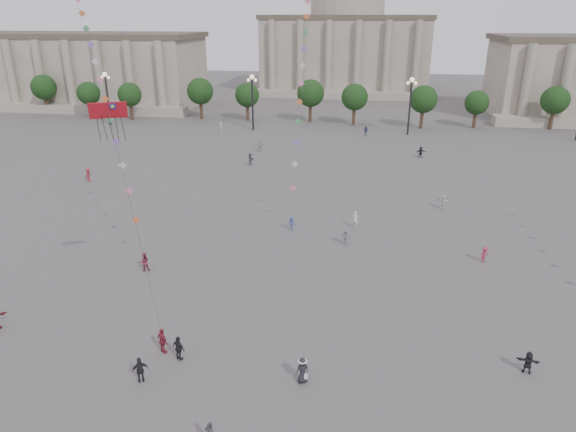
# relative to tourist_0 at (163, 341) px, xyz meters

# --- Properties ---
(ground) EXTENTS (360.00, 360.00, 0.00)m
(ground) POSITION_rel_tourist_0_xyz_m (5.67, 1.36, -0.94)
(ground) COLOR #565451
(ground) RESTS_ON ground
(hall_west) EXTENTS (84.00, 26.22, 17.20)m
(hall_west) POSITION_rel_tourist_0_xyz_m (-69.33, 95.25, 7.49)
(hall_west) COLOR gray
(hall_west) RESTS_ON ground
(hall_central) EXTENTS (48.30, 34.30, 35.50)m
(hall_central) POSITION_rel_tourist_0_xyz_m (5.67, 130.58, 13.29)
(hall_central) COLOR gray
(hall_central) RESTS_ON ground
(tree_row) EXTENTS (137.12, 5.12, 8.00)m
(tree_row) POSITION_rel_tourist_0_xyz_m (5.67, 79.36, 4.45)
(tree_row) COLOR #3B2A1D
(tree_row) RESTS_ON ground
(lamp_post_far_west) EXTENTS (2.00, 0.90, 10.65)m
(lamp_post_far_west) POSITION_rel_tourist_0_xyz_m (-39.33, 71.36, 6.41)
(lamp_post_far_west) COLOR #262628
(lamp_post_far_west) RESTS_ON ground
(lamp_post_mid_west) EXTENTS (2.00, 0.90, 10.65)m
(lamp_post_mid_west) POSITION_rel_tourist_0_xyz_m (-9.33, 71.36, 6.41)
(lamp_post_mid_west) COLOR #262628
(lamp_post_mid_west) RESTS_ON ground
(lamp_post_mid_east) EXTENTS (2.00, 0.90, 10.65)m
(lamp_post_mid_east) POSITION_rel_tourist_0_xyz_m (20.67, 71.36, 6.41)
(lamp_post_mid_east) COLOR #262628
(lamp_post_mid_east) RESTS_ON ground
(person_crowd_0) EXTENTS (1.19, 0.88, 1.88)m
(person_crowd_0) POSITION_rel_tourist_0_xyz_m (12.78, 69.36, -0.00)
(person_crowd_0) COLOR navy
(person_crowd_0) RESTS_ON ground
(person_crowd_2) EXTENTS (0.78, 1.24, 1.85)m
(person_crowd_2) POSITION_rel_tourist_0_xyz_m (-24.40, 35.01, -0.01)
(person_crowd_2) COLOR maroon
(person_crowd_2) RESTS_ON ground
(person_crowd_3) EXTENTS (1.48, 0.70, 1.53)m
(person_crowd_3) POSITION_rel_tourist_0_xyz_m (23.78, 1.55, -0.17)
(person_crowd_3) COLOR #222328
(person_crowd_3) RESTS_ON ground
(person_crowd_4) EXTENTS (1.78, 1.39, 1.88)m
(person_crowd_4) POSITION_rel_tourist_0_xyz_m (-4.56, 54.91, 0.00)
(person_crowd_4) COLOR #B9B8B5
(person_crowd_4) RESTS_ON ground
(person_crowd_6) EXTENTS (1.27, 0.96, 1.74)m
(person_crowd_6) POSITION_rel_tourist_0_xyz_m (11.36, 19.41, -0.07)
(person_crowd_6) COLOR #5C5B60
(person_crowd_6) RESTS_ON ground
(person_crowd_7) EXTENTS (1.59, 1.39, 1.74)m
(person_crowd_7) POSITION_rel_tourist_0_xyz_m (22.23, 31.33, -0.07)
(person_crowd_7) COLOR white
(person_crowd_7) RESTS_ON ground
(person_crowd_8) EXTENTS (1.13, 1.07, 1.54)m
(person_crowd_8) POSITION_rel_tourist_0_xyz_m (24.22, 17.52, -0.17)
(person_crowd_8) COLOR #9C2A42
(person_crowd_8) RESTS_ON ground
(person_crowd_9) EXTENTS (1.68, 1.03, 1.72)m
(person_crowd_9) POSITION_rel_tourist_0_xyz_m (21.65, 54.84, -0.08)
(person_crowd_9) COLOR black
(person_crowd_9) RESTS_ON ground
(person_crowd_10) EXTENTS (0.58, 0.72, 1.73)m
(person_crowd_10) POSITION_rel_tourist_0_xyz_m (-15.27, 69.36, -0.07)
(person_crowd_10) COLOR silver
(person_crowd_10) RESTS_ON ground
(person_crowd_12) EXTENTS (1.55, 1.70, 1.88)m
(person_crowd_12) POSITION_rel_tourist_0_xyz_m (-4.32, 46.50, 0.00)
(person_crowd_12) COLOR slate
(person_crowd_12) RESTS_ON ground
(person_crowd_13) EXTENTS (0.82, 0.72, 1.88)m
(person_crowd_13) POSITION_rel_tourist_0_xyz_m (12.16, 23.99, 0.00)
(person_crowd_13) COLOR silver
(person_crowd_13) RESTS_ON ground
(tourist_0) EXTENTS (1.16, 1.01, 1.88)m
(tourist_0) POSITION_rel_tourist_0_xyz_m (0.00, 0.00, 0.00)
(tourist_0) COLOR maroon
(tourist_0) RESTS_ON ground
(tourist_1) EXTENTS (1.12, 0.84, 1.77)m
(tourist_1) POSITION_rel_tourist_0_xyz_m (1.33, -0.56, -0.05)
(tourist_1) COLOR black
(tourist_1) RESTS_ON ground
(tourist_4) EXTENTS (1.11, 0.88, 1.75)m
(tourist_4) POSITION_rel_tourist_0_xyz_m (-0.26, -3.02, -0.06)
(tourist_4) COLOR black
(tourist_4) RESTS_ON ground
(kite_flyer_0) EXTENTS (1.02, 0.92, 1.70)m
(kite_flyer_0) POSITION_rel_tourist_0_xyz_m (-6.10, 11.19, -0.09)
(kite_flyer_0) COLOR maroon
(kite_flyer_0) RESTS_ON ground
(kite_flyer_1) EXTENTS (1.11, 0.83, 1.52)m
(kite_flyer_1) POSITION_rel_tourist_0_xyz_m (5.52, 22.28, -0.18)
(kite_flyer_1) COLOR #394580
(kite_flyer_1) RESTS_ON ground
(hat_person) EXTENTS (1.01, 0.92, 1.74)m
(hat_person) POSITION_rel_tourist_0_xyz_m (9.67, -1.53, -0.04)
(hat_person) COLOR black
(hat_person) RESTS_ON ground
(dragon_kite) EXTENTS (2.37, 1.45, 15.12)m
(dragon_kite) POSITION_rel_tourist_0_xyz_m (-2.50, 1.38, 14.34)
(dragon_kite) COLOR #A9121C
(dragon_kite) RESTS_ON ground
(kite_train_west) EXTENTS (26.58, 37.26, 59.41)m
(kite_train_west) POSITION_rel_tourist_0_xyz_m (-20.19, 31.38, 20.64)
(kite_train_west) COLOR #3F3F3F
(kite_train_west) RESTS_ON ground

